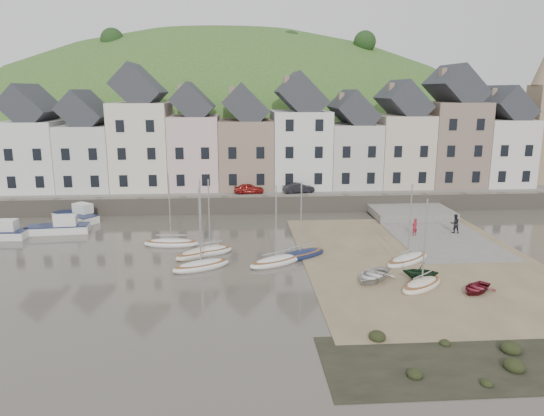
{
  "coord_description": "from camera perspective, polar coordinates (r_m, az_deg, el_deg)",
  "views": [
    {
      "loc": [
        -2.91,
        -36.93,
        12.9
      ],
      "look_at": [
        0.0,
        6.0,
        3.0
      ],
      "focal_mm": 33.95,
      "sensor_mm": 36.0,
      "label": 1
    }
  ],
  "objects": [
    {
      "name": "sailboat_2",
      "position": [
        41.6,
        -7.78,
        -4.85
      ],
      "size": [
        4.76,
        4.36,
        6.32
      ],
      "color": "beige",
      "rests_on": "ground"
    },
    {
      "name": "beach",
      "position": [
        41.51,
        15.99,
        -5.63
      ],
      "size": [
        18.0,
        26.0,
        0.06
      ],
      "primitive_type": "cube",
      "color": "brown",
      "rests_on": "ground"
    },
    {
      "name": "sailboat_5",
      "position": [
        40.66,
        3.19,
        -5.17
      ],
      "size": [
        4.76,
        3.75,
        6.32
      ],
      "color": "#141D40",
      "rests_on": "ground"
    },
    {
      "name": "person_dark",
      "position": [
        49.82,
        19.62,
        -1.63
      ],
      "size": [
        0.88,
        0.7,
        1.75
      ],
      "primitive_type": "imported",
      "rotation": [
        0.0,
        0.0,
        3.1
      ],
      "color": "black",
      "rests_on": "slipway"
    },
    {
      "name": "rowboat_green",
      "position": [
        37.16,
        16.15,
        -6.76
      ],
      "size": [
        2.84,
        2.61,
        1.26
      ],
      "primitive_type": "imported",
      "rotation": [
        0.0,
        0.0,
        -1.83
      ],
      "color": "black",
      "rests_on": "beach"
    },
    {
      "name": "rowboat_red",
      "position": [
        36.34,
        21.69,
        -8.24
      ],
      "size": [
        3.24,
        3.14,
        0.55
      ],
      "primitive_type": "imported",
      "rotation": [
        0.0,
        0.0,
        -0.88
      ],
      "color": "maroon",
      "rests_on": "beach"
    },
    {
      "name": "sailboat_4",
      "position": [
        39.11,
        0.45,
        -5.9
      ],
      "size": [
        4.75,
        3.63,
        6.32
      ],
      "color": "silver",
      "rests_on": "ground"
    },
    {
      "name": "car_right",
      "position": [
        57.84,
        2.96,
        2.25
      ],
      "size": [
        3.67,
        1.94,
        1.15
      ],
      "primitive_type": "imported",
      "rotation": [
        0.0,
        0.0,
        1.79
      ],
      "color": "black",
      "rests_on": "quay_street"
    },
    {
      "name": "motorboat_1",
      "position": [
        51.55,
        -27.75,
        -2.39
      ],
      "size": [
        4.56,
        1.93,
        1.7
      ],
      "color": "silver",
      "rests_on": "ground"
    },
    {
      "name": "ground",
      "position": [
        39.23,
        0.6,
        -6.24
      ],
      "size": [
        160.0,
        160.0,
        0.0
      ],
      "primitive_type": "plane",
      "color": "#4B443B",
      "rests_on": "ground"
    },
    {
      "name": "car_left",
      "position": [
        57.46,
        -2.57,
        2.17
      ],
      "size": [
        3.35,
        1.46,
        1.12
      ],
      "primitive_type": "imported",
      "rotation": [
        0.0,
        0.0,
        1.61
      ],
      "color": "maroon",
      "rests_on": "quay_street"
    },
    {
      "name": "motorboat_0",
      "position": [
        51.27,
        -22.5,
        -1.95
      ],
      "size": [
        5.73,
        2.3,
        1.7
      ],
      "color": "silver",
      "rests_on": "ground"
    },
    {
      "name": "sailboat_1",
      "position": [
        41.82,
        -6.88,
        -4.72
      ],
      "size": [
        4.01,
        2.74,
        6.32
      ],
      "color": "silver",
      "rests_on": "ground"
    },
    {
      "name": "townhouse_terrace",
      "position": [
        61.36,
        0.51,
        7.74
      ],
      "size": [
        61.05,
        8.0,
        13.93
      ],
      "color": "silver",
      "rests_on": "quay_land"
    },
    {
      "name": "sailboat_0",
      "position": [
        44.45,
        -11.1,
        -3.81
      ],
      "size": [
        4.8,
        1.88,
        6.32
      ],
      "color": "silver",
      "rests_on": "ground"
    },
    {
      "name": "person_red",
      "position": [
        47.91,
        15.54,
        -2.02
      ],
      "size": [
        0.68,
        0.59,
        1.58
      ],
      "primitive_type": "imported",
      "rotation": [
        0.0,
        0.0,
        3.6
      ],
      "color": "maroon",
      "rests_on": "slipway"
    },
    {
      "name": "sailboat_7",
      "position": [
        35.96,
        16.27,
        -8.16
      ],
      "size": [
        4.06,
        3.68,
        6.32
      ],
      "color": "beige",
      "rests_on": "ground"
    },
    {
      "name": "sailboat_3",
      "position": [
        38.53,
        -7.86,
        -6.32
      ],
      "size": [
        4.69,
        3.35,
        6.32
      ],
      "color": "silver",
      "rests_on": "ground"
    },
    {
      "name": "rowboat_white",
      "position": [
        36.45,
        11.09,
        -7.33
      ],
      "size": [
        4.13,
        4.22,
        0.71
      ],
      "primitive_type": "imported",
      "rotation": [
        0.0,
        0.0,
        -0.72
      ],
      "color": "silver",
      "rests_on": "beach"
    },
    {
      "name": "motorboat_2",
      "position": [
        55.43,
        -20.78,
        -0.74
      ],
      "size": [
        5.28,
        4.54,
        1.7
      ],
      "color": "silver",
      "rests_on": "ground"
    },
    {
      "name": "quay_street",
      "position": [
        58.61,
        -0.96,
        1.79
      ],
      "size": [
        70.0,
        7.0,
        0.1
      ],
      "primitive_type": "cube",
      "color": "slate",
      "rests_on": "quay_land"
    },
    {
      "name": "sailboat_6",
      "position": [
        40.82,
        14.81,
        -5.53
      ],
      "size": [
        4.71,
        4.08,
        6.32
      ],
      "color": "silver",
      "rests_on": "ground"
    },
    {
      "name": "seawall",
      "position": [
        55.33,
        -0.77,
        0.43
      ],
      "size": [
        70.0,
        1.2,
        1.8
      ],
      "primitive_type": "cube",
      "color": "slate",
      "rests_on": "ground"
    },
    {
      "name": "quay_land",
      "position": [
        70.05,
        -1.44,
        2.97
      ],
      "size": [
        90.0,
        30.0,
        1.5
      ],
      "primitive_type": "cube",
      "color": "#355522",
      "rests_on": "ground"
    },
    {
      "name": "hillside",
      "position": [
        101.75,
        -4.89,
        -4.76
      ],
      "size": [
        134.4,
        84.0,
        84.0
      ],
      "color": "#355522",
      "rests_on": "ground"
    },
    {
      "name": "slipway",
      "position": [
        50.04,
        17.25,
        -2.51
      ],
      "size": [
        8.0,
        18.0,
        0.12
      ],
      "primitive_type": "cube",
      "color": "slate",
      "rests_on": "ground"
    },
    {
      "name": "shore_rocks",
      "position": [
        27.82,
        20.74,
        -15.39
      ],
      "size": [
        14.0,
        6.07,
        0.67
      ],
      "color": "black",
      "rests_on": "ground"
    }
  ]
}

